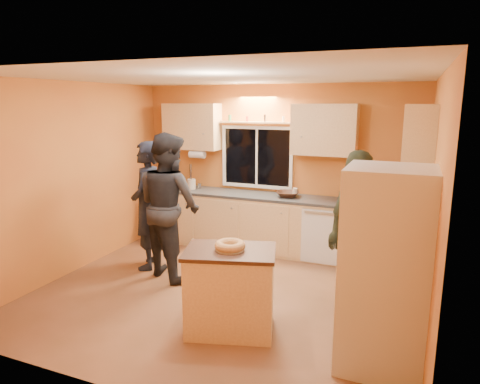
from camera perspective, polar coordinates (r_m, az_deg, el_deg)
The scene contains 14 objects.
ground at distance 5.45m, azimuth -2.11°, elevation -13.33°, with size 4.50×4.50×0.00m, color brown.
room_shell at distance 5.31m, azimuth 0.77°, elevation 4.28°, with size 4.54×4.04×2.61m.
back_counter at distance 6.77m, azimuth 3.90°, elevation -4.17°, with size 4.23×0.62×0.90m.
right_counter at distance 5.33m, azimuth 20.02°, elevation -9.41°, with size 0.62×1.84×0.90m.
refrigerator at distance 3.95m, azimuth 18.75°, elevation -9.83°, with size 0.72×0.70×1.80m, color silver.
island at distance 4.47m, azimuth -1.31°, elevation -12.92°, with size 1.04×0.84×0.88m.
bundt_pastry at distance 4.29m, azimuth -1.34°, elevation -7.14°, with size 0.31×0.31×0.09m, color tan.
person_left at distance 6.13m, azimuth -12.26°, elevation -1.78°, with size 0.66×0.43×1.80m, color black.
person_center at distance 5.78m, azimuth -9.41°, elevation -1.78°, with size 0.94×0.74×1.94m, color black.
person_right at distance 4.89m, azimuth 14.95°, elevation -5.25°, with size 1.07×0.45×1.83m, color #2E3622.
mixing_bowl at distance 6.58m, azimuth 6.39°, elevation -0.29°, with size 0.34×0.34×0.08m, color black.
utensil_crock at distance 7.16m, azimuth -6.50°, elevation 1.06°, with size 0.14×0.14×0.17m, color beige.
potted_plant at distance 4.49m, azimuth 20.70°, elevation -5.34°, with size 0.27×0.24×0.30m, color gray.
red_box at distance 5.37m, azimuth 20.75°, elevation -3.86°, with size 0.16×0.12×0.07m, color #B0281B.
Camera 1 is at (2.04, -4.49, 2.32)m, focal length 32.00 mm.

